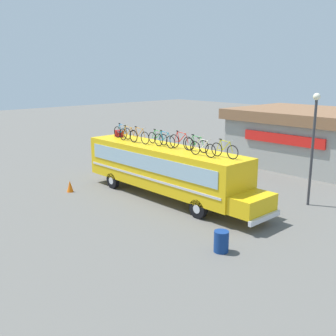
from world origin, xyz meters
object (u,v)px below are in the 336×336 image
at_px(rooftop_bicycle_5, 164,140).
at_px(traffic_cone, 70,186).
at_px(luggage_bag_1, 119,133).
at_px(rooftop_bicycle_9, 224,150).
at_px(rooftop_bicycle_8, 203,149).
at_px(bus, 166,168).
at_px(rooftop_bicycle_2, 128,135).
at_px(rooftop_bicycle_3, 139,136).
at_px(trash_bin, 221,241).
at_px(rooftop_bicycle_4, 158,138).
at_px(rooftop_bicycle_6, 181,142).
at_px(rooftop_bicycle_1, 122,132).
at_px(street_lamp, 314,136).
at_px(rooftop_bicycle_7, 196,145).

xyz_separation_m(rooftop_bicycle_5, traffic_cone, (-4.79, -3.34, -3.01)).
bearing_deg(luggage_bag_1, rooftop_bicycle_9, -0.70).
bearing_deg(rooftop_bicycle_8, luggage_bag_1, 175.54).
xyz_separation_m(bus, rooftop_bicycle_5, (-0.00, -0.10, 1.59)).
xyz_separation_m(rooftop_bicycle_2, rooftop_bicycle_9, (7.04, 0.51, -0.01)).
distance_m(rooftop_bicycle_3, trash_bin, 9.69).
distance_m(rooftop_bicycle_4, rooftop_bicycle_9, 5.06).
bearing_deg(rooftop_bicycle_4, rooftop_bicycle_6, -1.76).
height_order(bus, rooftop_bicycle_6, rooftop_bicycle_6).
distance_m(rooftop_bicycle_1, rooftop_bicycle_3, 2.07).
bearing_deg(rooftop_bicycle_6, street_lamp, 41.42).
height_order(rooftop_bicycle_1, trash_bin, rooftop_bicycle_1).
xyz_separation_m(rooftop_bicycle_5, rooftop_bicycle_7, (2.08, 0.39, -0.02)).
relative_size(rooftop_bicycle_5, rooftop_bicycle_8, 0.99).
bearing_deg(rooftop_bicycle_7, trash_bin, -36.67).
xyz_separation_m(rooftop_bicycle_3, rooftop_bicycle_9, (6.05, 0.46, -0.02)).
distance_m(rooftop_bicycle_9, trash_bin, 5.22).
xyz_separation_m(traffic_cone, street_lamp, (11.01, 8.25, 3.45)).
distance_m(bus, rooftop_bicycle_2, 3.39).
relative_size(bus, rooftop_bicycle_5, 7.38).
distance_m(rooftop_bicycle_2, rooftop_bicycle_6, 4.01).
height_order(rooftop_bicycle_2, rooftop_bicycle_9, rooftop_bicycle_2).
relative_size(rooftop_bicycle_2, rooftop_bicycle_5, 1.04).
bearing_deg(rooftop_bicycle_1, rooftop_bicycle_4, 5.19).
bearing_deg(rooftop_bicycle_1, rooftop_bicycle_8, -2.78).
bearing_deg(rooftop_bicycle_9, rooftop_bicycle_5, -176.46).
xyz_separation_m(rooftop_bicycle_1, rooftop_bicycle_5, (4.02, -0.09, -0.01)).
relative_size(luggage_bag_1, rooftop_bicycle_9, 0.30).
distance_m(rooftop_bicycle_5, trash_bin, 8.03).
height_order(bus, rooftop_bicycle_5, rooftop_bicycle_5).
relative_size(rooftop_bicycle_6, rooftop_bicycle_7, 1.09).
relative_size(rooftop_bicycle_9, trash_bin, 1.91).
xyz_separation_m(rooftop_bicycle_2, rooftop_bicycle_7, (5.04, 0.64, -0.02)).
distance_m(rooftop_bicycle_3, traffic_cone, 5.18).
xyz_separation_m(rooftop_bicycle_2, rooftop_bicycle_8, (6.06, 0.00, -0.01)).
xyz_separation_m(rooftop_bicycle_6, street_lamp, (5.21, 4.60, 0.43)).
bearing_deg(rooftop_bicycle_4, rooftop_bicycle_3, -149.87).
bearing_deg(street_lamp, rooftop_bicycle_8, -121.18).
relative_size(rooftop_bicycle_3, rooftop_bicycle_7, 1.09).
distance_m(rooftop_bicycle_1, rooftop_bicycle_8, 7.13).
height_order(rooftop_bicycle_1, rooftop_bicycle_8, rooftop_bicycle_1).
bearing_deg(bus, street_lamp, 37.71).
height_order(rooftop_bicycle_3, street_lamp, street_lamp).
xyz_separation_m(rooftop_bicycle_9, traffic_cone, (-8.86, -3.59, -3.00)).
relative_size(rooftop_bicycle_1, rooftop_bicycle_9, 1.04).
bearing_deg(trash_bin, rooftop_bicycle_6, 149.34).
height_order(rooftop_bicycle_5, rooftop_bicycle_6, rooftop_bicycle_6).
bearing_deg(rooftop_bicycle_9, traffic_cone, -157.92).
bearing_deg(rooftop_bicycle_3, rooftop_bicycle_5, 5.99).
distance_m(rooftop_bicycle_3, rooftop_bicycle_9, 6.07).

